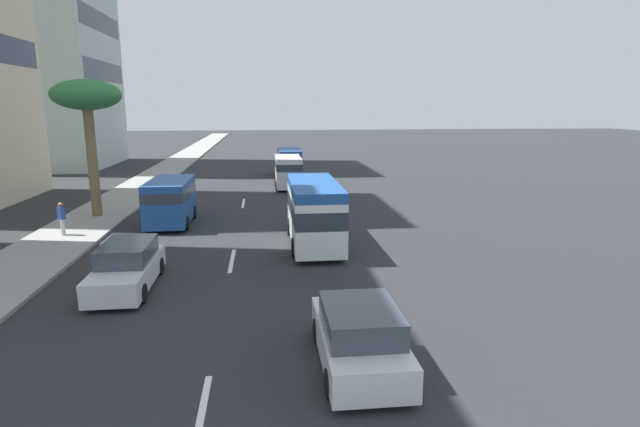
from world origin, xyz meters
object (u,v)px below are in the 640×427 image
Objects in this scene: van_lead at (170,199)px; van_second at (288,170)px; car_fourth at (359,337)px; pedestrian_by_tree at (62,217)px; palm_tree at (87,100)px; minibus_fifth at (314,210)px; van_third at (289,161)px; car_sixth at (127,267)px.

van_second is at bearing 149.24° from van_lead.
car_fourth is 18.16m from pedestrian_by_tree.
palm_tree is at bearing 32.92° from car_fourth.
palm_tree reaches higher than pedestrian_by_tree.
van_lead is at bearing 24.33° from car_fourth.
minibus_fifth is 4.12× the size of pedestrian_by_tree.
van_lead is at bearing 158.35° from van_third.
minibus_fifth is at bearing 179.78° from van_third.
van_third is at bearing -3.75° from van_second.
car_fourth is at bearing 161.73° from pedestrian_by_tree.
pedestrian_by_tree is at bearing -63.11° from van_lead.
van_third reaches higher than car_sixth.
van_second is 1.01× the size of car_sixth.
van_third reaches higher than van_lead.
van_third is at bearing -0.14° from car_fourth.
van_third is 20.87m from palm_tree.
van_second is 18.15m from pedestrian_by_tree.
minibus_fifth is at bearing -161.32° from pedestrian_by_tree.
minibus_fifth is at bearing -120.79° from palm_tree.
van_second is at bearing 0.76° from car_fourth.
palm_tree is (-9.47, 11.39, 5.20)m from van_second.
minibus_fifth reaches higher than van_third.
van_second is 0.71× the size of minibus_fifth.
palm_tree is (-16.39, 11.84, 5.19)m from van_third.
palm_tree is at bearing -158.46° from car_sixth.
pedestrian_by_tree is at bearing -146.51° from car_sixth.
minibus_fifth reaches higher than van_second.
van_lead is 13.47m from van_second.
car_sixth is at bearing 154.01° from pedestrian_by_tree.
van_third is at bearing 165.84° from car_sixth.
van_third is 29.19m from car_sixth.
minibus_fifth is 14.56m from palm_tree.
van_third is 24.11m from pedestrian_by_tree.
car_fourth is at bearing 48.49° from car_sixth.
car_sixth is at bearing -158.46° from palm_tree.
van_lead is 0.89× the size of van_third.
pedestrian_by_tree is (7.42, 4.91, 0.27)m from car_sixth.
van_second reaches higher than car_fourth.
car_fourth is 2.70× the size of pedestrian_by_tree.
palm_tree is at bearing -115.08° from van_lead.
van_lead is at bearing 149.24° from van_second.
car_fourth is at bearing 179.86° from van_third.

